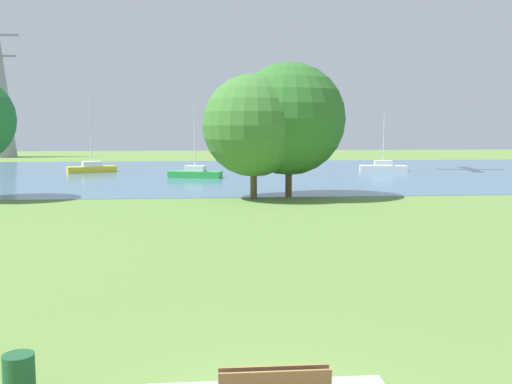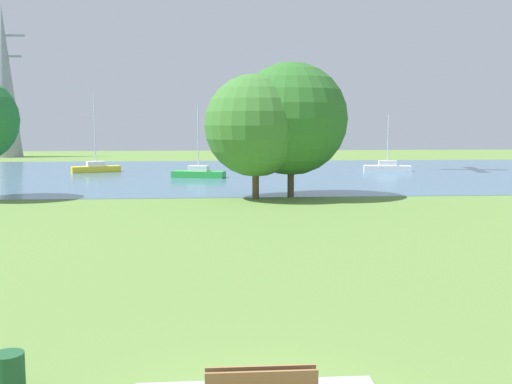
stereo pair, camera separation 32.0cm
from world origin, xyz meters
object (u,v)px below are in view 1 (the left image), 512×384
Objects in this scene: sailboat_green at (195,173)px; tree_west_near at (289,119)px; litter_bin at (19,376)px; sailboat_yellow at (92,168)px; tree_west_far at (254,126)px; sailboat_white at (383,167)px.

sailboat_green is 0.73× the size of tree_west_near.
tree_west_near is (6.50, -14.88, 4.77)m from sailboat_green.
tree_west_near is (8.95, 28.84, 4.83)m from litter_bin.
tree_west_far is (14.67, -22.77, 4.32)m from sailboat_yellow.
tree_west_near reaches higher than sailboat_white.
sailboat_white is at bearing 54.53° from tree_west_far.
sailboat_yellow is (-29.96, 1.30, 0.03)m from sailboat_white.
sailboat_yellow is (-10.60, 7.12, 0.02)m from sailboat_green.
litter_bin is at bearing -103.08° from tree_west_far.
sailboat_yellow is at bearing 127.85° from tree_west_near.
tree_west_far is 2.58m from tree_west_near.
sailboat_white is 26.71m from tree_west_far.
litter_bin is at bearing -93.20° from sailboat_green.
tree_west_far is at bearing -162.44° from tree_west_near.
sailboat_yellow reaches higher than litter_bin.
sailboat_white is 0.72× the size of tree_west_far.
tree_west_near reaches higher than litter_bin.
tree_west_far reaches higher than sailboat_green.
tree_west_far is at bearing -125.47° from sailboat_white.
tree_west_near is (17.09, -22.00, 4.75)m from sailboat_yellow.
tree_west_near is at bearing -52.15° from sailboat_yellow.
tree_west_near is at bearing -121.87° from sailboat_white.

